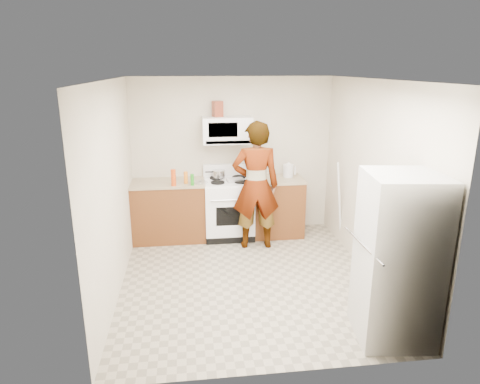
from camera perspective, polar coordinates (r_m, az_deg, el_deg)
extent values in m
plane|color=gray|center=(5.66, 1.05, -11.43)|extent=(3.60, 3.60, 0.00)
cube|color=beige|center=(6.92, -1.00, 4.80)|extent=(3.20, 0.02, 2.50)
cube|color=beige|center=(5.64, 17.32, 1.35)|extent=(0.02, 3.60, 2.50)
cube|color=brown|center=(6.82, -9.43, -2.59)|extent=(1.12, 0.62, 0.90)
cube|color=#9A8868|center=(6.68, -9.61, 1.20)|extent=(1.14, 0.64, 0.03)
cube|color=brown|center=(6.95, 4.88, -2.04)|extent=(0.80, 0.62, 0.90)
cube|color=#9A8868|center=(6.82, 4.98, 1.69)|extent=(0.82, 0.64, 0.03)
cube|color=white|center=(6.82, -1.52, -2.35)|extent=(0.76, 0.65, 0.90)
cube|color=white|center=(6.69, -1.55, 1.43)|extent=(0.76, 0.62, 0.03)
cube|color=white|center=(6.93, -1.79, 2.95)|extent=(0.76, 0.08, 0.20)
cube|color=white|center=(6.66, -1.72, 8.26)|extent=(0.76, 0.38, 0.40)
imported|color=tan|center=(6.29, 2.11, 0.84)|extent=(0.72, 0.49, 1.91)
cube|color=#BBBCB8|center=(4.47, 20.28, -8.35)|extent=(0.78, 0.78, 1.70)
cylinder|color=silver|center=(6.91, 6.44, 2.83)|extent=(0.19, 0.19, 0.20)
cube|color=maroon|center=(6.66, -3.01, 11.02)|extent=(0.17, 0.17, 0.24)
cylinder|color=#BBBBC0|center=(6.78, -2.85, 2.43)|extent=(0.24, 0.24, 0.11)
cube|color=white|center=(6.61, -0.70, 1.61)|extent=(0.28, 0.20, 0.05)
cylinder|color=#CB400F|center=(6.41, -8.86, 1.91)|extent=(0.09, 0.09, 0.25)
cylinder|color=orange|center=(6.52, -7.24, 1.92)|extent=(0.08, 0.08, 0.18)
cylinder|color=#1E8117|center=(6.41, -6.39, 1.65)|extent=(0.06, 0.06, 0.17)
cylinder|color=silver|center=(6.57, -5.36, 1.31)|extent=(0.28, 0.28, 0.01)
cylinder|color=silver|center=(6.65, 13.13, -1.41)|extent=(0.22, 0.20, 1.30)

